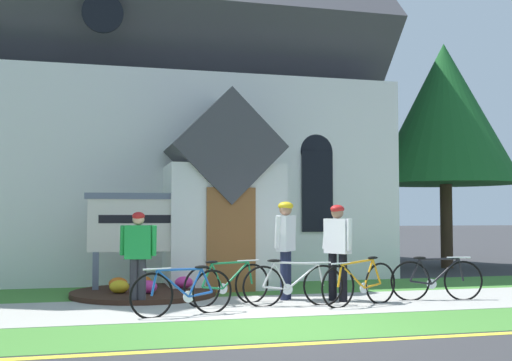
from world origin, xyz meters
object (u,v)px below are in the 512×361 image
cyclist_in_red_jersey (286,241)px  cyclist_in_white_jersey (338,244)px  church_sign (143,226)px  bicycle_blue (436,279)px  cyclist_in_yellow_jersey (138,251)px  bicycle_yellow (360,283)px  roadside_conifer (445,114)px  bicycle_orange (183,292)px  bicycle_black (227,284)px  bicycle_red (293,284)px

cyclist_in_red_jersey → cyclist_in_white_jersey: cyclist_in_red_jersey is taller
church_sign → bicycle_blue: bearing=-24.2°
cyclist_in_yellow_jersey → bicycle_yellow: bearing=-14.6°
cyclist_in_red_jersey → cyclist_in_white_jersey: 0.94m
bicycle_yellow → roadside_conifer: (5.61, 6.57, 4.15)m
bicycle_yellow → bicycle_orange: (-3.07, -0.32, -0.01)m
bicycle_orange → roadside_conifer: bearing=38.4°
cyclist_in_red_jersey → bicycle_yellow: bearing=-44.6°
bicycle_orange → cyclist_in_yellow_jersey: size_ratio=1.03×
bicycle_blue → bicycle_black: bearing=174.8°
bicycle_yellow → bicycle_orange: bicycle_yellow is taller
bicycle_yellow → roadside_conifer: bearing=49.5°
cyclist_in_red_jersey → cyclist_in_yellow_jersey: 2.66m
cyclist_in_yellow_jersey → bicycle_black: bearing=-12.0°
bicycle_red → bicycle_yellow: (1.13, -0.23, 0.01)m
roadside_conifer → church_sign: bearing=-156.3°
bicycle_orange → cyclist_in_red_jersey: size_ratio=0.92×
church_sign → cyclist_in_white_jersey: size_ratio=1.30×
bicycle_black → bicycle_orange: (-0.89, -0.96, -0.00)m
bicycle_red → cyclist_in_red_jersey: bearing=81.8°
bicycle_black → cyclist_in_red_jersey: size_ratio=0.90×
cyclist_in_red_jersey → bicycle_red: bearing=-98.2°
bicycle_red → bicycle_yellow: 1.15m
bicycle_blue → cyclist_in_yellow_jersey: bearing=172.8°
bicycle_yellow → bicycle_black: bearing=163.6°
church_sign → bicycle_yellow: size_ratio=1.39×
cyclist_in_red_jersey → cyclist_in_white_jersey: bearing=-26.3°
bicycle_black → bicycle_yellow: (2.18, -0.64, 0.01)m
bicycle_yellow → cyclist_in_yellow_jersey: size_ratio=1.02×
roadside_conifer → bicycle_blue: bearing=-122.4°
cyclist_in_red_jersey → bicycle_orange: bearing=-147.3°
bicycle_red → cyclist_in_red_jersey: cyclist_in_red_jersey is taller
bicycle_black → bicycle_orange: bearing=-133.0°
bicycle_blue → bicycle_red: bicycle_red is taller
bicycle_orange → cyclist_in_red_jersey: bearing=32.7°
church_sign → cyclist_in_yellow_jersey: 1.68m
cyclist_in_yellow_jersey → bicycle_red: bearing=-16.1°
cyclist_in_red_jersey → cyclist_in_yellow_jersey: bearing=-179.1°
bicycle_orange → cyclist_in_yellow_jersey: bearing=115.2°
bicycle_orange → roadside_conifer: (8.68, 6.89, 4.17)m
bicycle_blue → cyclist_in_white_jersey: size_ratio=0.98×
bicycle_red → cyclist_in_white_jersey: (0.96, 0.36, 0.65)m
bicycle_red → cyclist_in_red_jersey: 1.05m
bicycle_red → bicycle_orange: (-1.94, -0.54, -0.01)m
church_sign → roadside_conifer: (9.09, 3.99, 3.20)m
church_sign → cyclist_in_yellow_jersey: (-0.20, -1.62, -0.40)m
bicycle_blue → roadside_conifer: 8.52m
bicycle_yellow → bicycle_orange: bearing=-174.1°
bicycle_blue → bicycle_yellow: bicycle_yellow is taller
bicycle_red → cyclist_in_yellow_jersey: (-2.55, 0.73, 0.56)m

